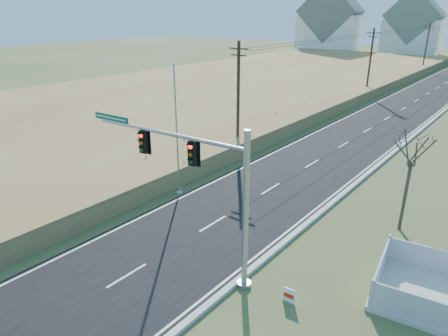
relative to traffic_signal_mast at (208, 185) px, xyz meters
The scene contains 12 objects.
ground 5.12m from the traffic_signal_mast, 167.12° to the right, with size 260.00×260.00×0.00m, color #3A4D25.
road 49.65m from the traffic_signal_mast, 93.07° to the left, with size 8.00×180.00×0.06m, color black.
reed_marsh 47.70m from the traffic_signal_mast, 124.07° to the left, with size 38.00×110.00×1.30m, color #A48B4A.
utility_pole_near 17.06m from the traffic_signal_mast, 122.43° to the left, with size 1.80×0.26×9.00m.
utility_pole_mid 45.33m from the traffic_signal_mast, 101.64° to the left, with size 1.80×0.26×9.00m.
utility_pole_far 74.96m from the traffic_signal_mast, 97.01° to the left, with size 1.80×0.26×9.00m.
condo_nw 107.44m from the traffic_signal_mast, 112.24° to the left, with size 17.69×13.38×19.05m.
condo_nnw 109.39m from the traffic_signal_mast, 100.88° to the left, with size 14.93×11.17×17.03m.
traffic_signal_mast is the anchor object (origin of this frame).
open_sign 5.60m from the traffic_signal_mast, ahead, with size 0.54×0.09×0.67m.
flagpole 8.69m from the traffic_signal_mast, 143.60° to the left, with size 0.38×0.38×8.35m.
bare_tree 10.98m from the traffic_signal_mast, 58.94° to the left, with size 2.22×2.22×5.88m.
Camera 1 is at (12.71, -10.92, 11.16)m, focal length 32.00 mm.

